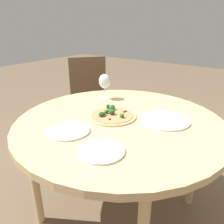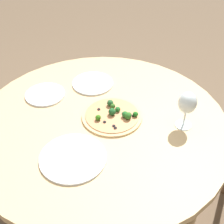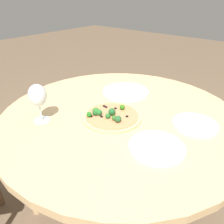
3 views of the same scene
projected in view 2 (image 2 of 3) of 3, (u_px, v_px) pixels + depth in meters
ground_plane at (104, 207)px, 1.93m from camera, size 12.00×12.00×0.00m
dining_table at (101, 130)px, 1.52m from camera, size 1.21×1.21×0.71m
pizza at (113, 115)px, 1.49m from camera, size 0.29×0.29×0.05m
wine_glass at (187, 104)px, 1.37m from camera, size 0.08×0.08×0.19m
plate_near at (73, 158)px, 1.29m from camera, size 0.28×0.28×0.01m
plate_far at (93, 83)px, 1.71m from camera, size 0.22×0.22×0.01m
plate_side at (45, 94)px, 1.63m from camera, size 0.21×0.21×0.01m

